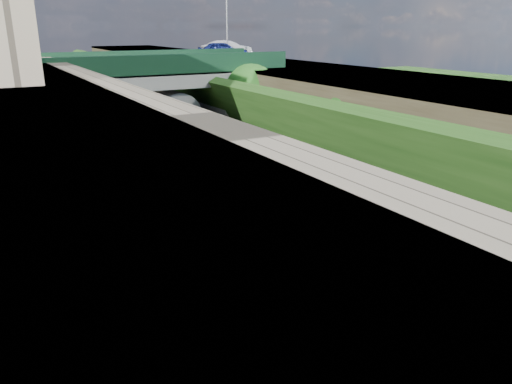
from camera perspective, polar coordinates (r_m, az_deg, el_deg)
ground at (r=14.77m, az=20.18°, el=-19.34°), size 160.00×160.00×0.00m
trackbed at (r=30.02m, az=-9.60°, el=1.34°), size 10.00×90.00×0.20m
retaining_wall at (r=27.91m, az=-20.68°, el=6.33°), size 1.00×90.00×7.00m
street_plateau_right at (r=33.60m, az=5.66°, el=8.63°), size 8.00×90.00×6.25m
embankment_slope at (r=28.33m, az=2.34°, el=6.35°), size 4.37×90.00×6.36m
track_left at (r=29.40m, az=-13.27°, el=1.03°), size 2.50×90.00×0.20m
track_right at (r=30.38m, az=-7.49°, el=1.93°), size 2.50×90.00×0.20m
road_bridge at (r=33.16m, az=-10.84°, el=9.93°), size 16.00×6.40×7.25m
tree at (r=32.27m, az=-0.55°, el=11.05°), size 3.60×3.80×6.60m
lamppost at (r=41.25m, az=-3.30°, el=19.47°), size 0.87×0.15×6.00m
car_blue at (r=41.35m, az=-3.80°, el=15.82°), size 4.40×2.92×1.39m
car_silver at (r=44.61m, az=-3.32°, el=16.01°), size 4.28×1.67×1.39m
locomotive at (r=17.17m, az=12.49°, el=-5.68°), size 3.10×10.22×3.83m
tender at (r=22.86m, az=0.21°, el=0.16°), size 2.70×6.00×3.05m
coach_front at (r=33.92m, az=-10.43°, el=6.66°), size 2.90×18.00×3.70m
coach_middle at (r=51.84m, az=-17.47°, el=10.11°), size 2.90×18.00×3.70m
coach_rear at (r=70.23m, az=-20.91°, el=11.72°), size 2.90×18.00×3.70m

